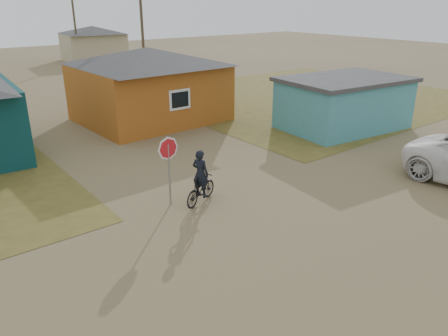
{
  "coord_description": "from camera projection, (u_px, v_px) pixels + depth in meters",
  "views": [
    {
      "loc": [
        -8.78,
        -7.06,
        6.24
      ],
      "look_at": [
        -0.95,
        3.0,
        1.3
      ],
      "focal_mm": 35.0,
      "sensor_mm": 36.0,
      "label": 1
    }
  ],
  "objects": [
    {
      "name": "ground",
      "position": [
        314.0,
        233.0,
        12.48
      ],
      "size": [
        120.0,
        120.0,
        0.0
      ],
      "primitive_type": "plane",
      "color": "olive"
    },
    {
      "name": "grass_ne",
      "position": [
        306.0,
        96.0,
        30.06
      ],
      "size": [
        20.0,
        18.0,
        0.0
      ],
      "primitive_type": "cube",
      "color": "brown",
      "rests_on": "ground"
    },
    {
      "name": "house_yellow",
      "position": [
        149.0,
        83.0,
        23.49
      ],
      "size": [
        7.72,
        6.76,
        3.9
      ],
      "color": "#A45619",
      "rests_on": "ground"
    },
    {
      "name": "shed_turquoise",
      "position": [
        343.0,
        103.0,
        22.23
      ],
      "size": [
        6.71,
        4.93,
        2.6
      ],
      "color": "teal",
      "rests_on": "ground"
    },
    {
      "name": "house_beige_east",
      "position": [
        93.0,
        43.0,
        46.97
      ],
      "size": [
        6.95,
        6.05,
        3.6
      ],
      "color": "tan",
      "rests_on": "ground"
    },
    {
      "name": "utility_pole_near",
      "position": [
        142.0,
        31.0,
        30.89
      ],
      "size": [
        1.4,
        0.2,
        8.0
      ],
      "color": "#4E422E",
      "rests_on": "ground"
    },
    {
      "name": "utility_pole_far",
      "position": [
        75.0,
        22.0,
        43.24
      ],
      "size": [
        1.4,
        0.2,
        8.0
      ],
      "color": "#4E422E",
      "rests_on": "ground"
    },
    {
      "name": "stop_sign",
      "position": [
        168.0,
        155.0,
        13.59
      ],
      "size": [
        0.73,
        0.26,
        2.3
      ],
      "color": "gray",
      "rests_on": "ground"
    },
    {
      "name": "cyclist",
      "position": [
        201.0,
        184.0,
        14.11
      ],
      "size": [
        1.66,
        1.03,
        1.82
      ],
      "color": "black",
      "rests_on": "ground"
    }
  ]
}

